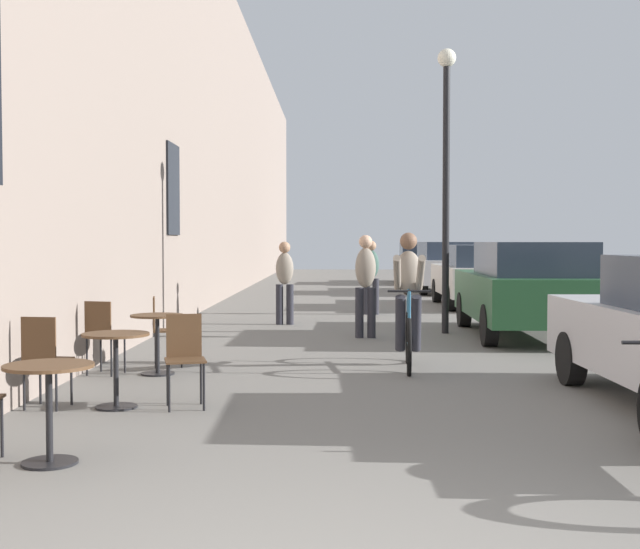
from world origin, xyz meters
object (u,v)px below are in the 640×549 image
at_px(cafe_table_near, 49,392).
at_px(cafe_chair_far_toward_wall, 103,332).
at_px(cafe_table_mid, 116,354).
at_px(parked_car_third, 477,275).
at_px(cafe_table_far, 157,331).
at_px(street_lamp, 446,154).
at_px(cafe_chair_mid_toward_street, 44,355).
at_px(cafe_chair_mid_toward_wall, 185,353).
at_px(parked_car_fourth, 445,266).
at_px(cyclist_on_bicycle, 408,303).
at_px(pedestrian_mid, 285,278).
at_px(pedestrian_far, 371,273).
at_px(parked_car_fifth, 420,262).
at_px(cafe_chair_far_toward_street, 162,326).
at_px(pedestrian_near, 366,280).
at_px(parked_car_second, 527,288).

height_order(cafe_table_near, cafe_chair_far_toward_wall, cafe_chair_far_toward_wall).
distance_m(cafe_table_mid, parked_car_third, 13.65).
xyz_separation_m(cafe_table_far, street_lamp, (4.04, 4.57, 2.59)).
bearing_deg(cafe_chair_mid_toward_street, cafe_table_near, -69.69).
bearing_deg(cafe_chair_mid_toward_wall, parked_car_fourth, 75.02).
xyz_separation_m(cafe_table_near, parked_car_fourth, (5.43, 20.15, 0.30)).
height_order(cafe_table_far, cyclist_on_bicycle, cyclist_on_bicycle).
height_order(pedestrian_mid, pedestrian_far, pedestrian_far).
bearing_deg(parked_car_fifth, cyclist_on_bicycle, -96.10).
relative_size(cafe_chair_far_toward_street, pedestrian_near, 0.52).
bearing_deg(pedestrian_near, cyclist_on_bicycle, -82.27).
relative_size(cyclist_on_bicycle, parked_car_second, 0.39).
bearing_deg(cafe_chair_far_toward_wall, pedestrian_near, 50.16).
relative_size(cafe_table_mid, cafe_chair_mid_toward_street, 0.81).
xyz_separation_m(pedestrian_mid, parked_car_third, (4.42, 4.41, -0.11)).
distance_m(cafe_table_mid, pedestrian_mid, 8.15).
distance_m(cafe_table_mid, cafe_chair_mid_toward_street, 0.67).
relative_size(cafe_table_mid, pedestrian_mid, 0.45).
height_order(pedestrian_near, parked_car_fifth, pedestrian_near).
distance_m(cafe_table_far, cafe_chair_far_toward_street, 0.65).
relative_size(cafe_table_near, cafe_chair_mid_toward_wall, 0.81).
bearing_deg(parked_car_fourth, street_lamp, -97.29).
relative_size(street_lamp, parked_car_second, 1.09).
relative_size(pedestrian_far, parked_car_third, 0.38).
xyz_separation_m(street_lamp, parked_car_third, (1.54, 5.88, -2.32)).
height_order(cafe_chair_far_toward_street, cafe_chair_far_toward_wall, same).
distance_m(cafe_chair_mid_toward_wall, parked_car_third, 13.33).
relative_size(street_lamp, parked_car_fifth, 1.12).
height_order(pedestrian_far, parked_car_fifth, pedestrian_far).
xyz_separation_m(cafe_table_near, cafe_chair_mid_toward_wall, (0.60, 2.10, -0.00)).
relative_size(cafe_chair_mid_toward_street, parked_car_second, 0.20).
bearing_deg(street_lamp, cafe_chair_far_toward_wall, -135.24).
relative_size(cafe_table_near, street_lamp, 0.15).
relative_size(cafe_table_near, pedestrian_near, 0.42).
bearing_deg(pedestrian_near, cafe_table_far, -124.35).
bearing_deg(cafe_table_mid, cafe_chair_mid_toward_street, -173.54).
height_order(cafe_table_far, cafe_chair_far_toward_street, cafe_chair_far_toward_street).
bearing_deg(parked_car_second, pedestrian_mid, 154.86).
height_order(cafe_table_near, cafe_table_far, same).
relative_size(cafe_chair_mid_toward_wall, street_lamp, 0.18).
distance_m(pedestrian_far, parked_car_fifth, 13.82).
height_order(cafe_chair_mid_toward_wall, street_lamp, street_lamp).
xyz_separation_m(cyclist_on_bicycle, parked_car_fourth, (2.45, 15.46, 0.01)).
bearing_deg(parked_car_second, pedestrian_near, -175.02).
height_order(cafe_table_near, pedestrian_near, pedestrian_near).
distance_m(cafe_chair_mid_toward_wall, pedestrian_near, 6.13).
distance_m(cafe_chair_mid_toward_street, street_lamp, 8.54).
bearing_deg(parked_car_third, pedestrian_mid, -135.12).
distance_m(pedestrian_far, parked_car_third, 3.44).
bearing_deg(cafe_chair_mid_toward_street, street_lamp, 54.98).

